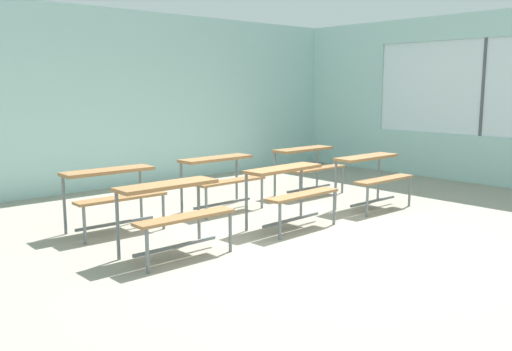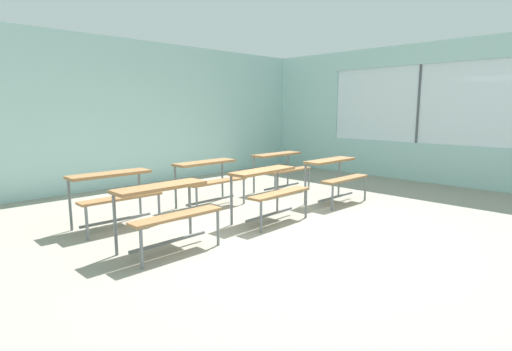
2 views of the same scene
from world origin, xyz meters
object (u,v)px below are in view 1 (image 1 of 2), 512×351
at_px(desk_bench_r0c1, 290,182).
at_px(desk_bench_r1c2, 308,160).
at_px(desk_bench_r0c0, 173,202).
at_px(desk_bench_r1c0, 113,185).
at_px(desk_bench_r0c2, 372,169).
at_px(desk_bench_r1c1, 221,171).

height_order(desk_bench_r0c1, desk_bench_r1c2, same).
height_order(desk_bench_r0c0, desk_bench_r1c0, same).
bearing_deg(desk_bench_r1c0, desk_bench_r1c2, 1.30).
distance_m(desk_bench_r0c0, desk_bench_r0c1, 1.69).
relative_size(desk_bench_r0c1, desk_bench_r0c2, 1.02).
height_order(desk_bench_r0c1, desk_bench_r1c1, same).
bearing_deg(desk_bench_r0c1, desk_bench_r0c2, -2.93).
relative_size(desk_bench_r0c0, desk_bench_r0c1, 0.98).
xyz_separation_m(desk_bench_r1c1, desk_bench_r1c2, (1.75, -0.03, 0.00)).
bearing_deg(desk_bench_r0c2, desk_bench_r1c1, 142.27).
relative_size(desk_bench_r0c0, desk_bench_r1c2, 1.00).
distance_m(desk_bench_r0c0, desk_bench_r1c0, 1.28).
relative_size(desk_bench_r0c1, desk_bench_r1c0, 1.01).
xyz_separation_m(desk_bench_r0c0, desk_bench_r0c2, (3.34, 0.00, 0.00)).
distance_m(desk_bench_r0c2, desk_bench_r1c1, 2.14).
xyz_separation_m(desk_bench_r0c1, desk_bench_r1c2, (1.70, 1.28, 0.00)).
xyz_separation_m(desk_bench_r0c2, desk_bench_r1c1, (-1.70, 1.31, 0.00)).
xyz_separation_m(desk_bench_r0c0, desk_bench_r1c2, (3.39, 1.29, 0.00)).
bearing_deg(desk_bench_r0c2, desk_bench_r1c2, 87.78).
xyz_separation_m(desk_bench_r1c0, desk_bench_r1c1, (1.66, 0.04, 0.00)).
bearing_deg(desk_bench_r1c2, desk_bench_r0c0, -159.54).
xyz_separation_m(desk_bench_r0c2, desk_bench_r1c2, (0.05, 1.29, 0.00)).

